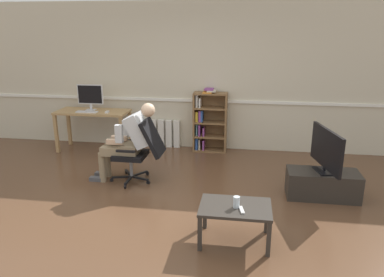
{
  "coord_description": "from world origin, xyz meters",
  "views": [
    {
      "loc": [
        0.92,
        -4.22,
        2.24
      ],
      "look_at": [
        0.15,
        0.85,
        0.7
      ],
      "focal_mm": 34.72,
      "sensor_mm": 36.0,
      "label": 1
    }
  ],
  "objects_px": {
    "imac_monitor": "(90,95)",
    "bookshelf": "(208,121)",
    "tv_stand": "(322,184)",
    "drinking_glass": "(236,202)",
    "computer_mouse": "(107,112)",
    "coffee_table": "(235,211)",
    "keyboard": "(87,112)",
    "radiator": "(157,133)",
    "computer_desk": "(93,117)",
    "spare_remote": "(242,210)",
    "person_seated": "(128,140)",
    "office_chair": "(141,148)",
    "tv_screen": "(326,150)"
  },
  "relations": [
    {
      "from": "imac_monitor",
      "to": "bookshelf",
      "type": "bearing_deg",
      "value": 5.62
    },
    {
      "from": "tv_stand",
      "to": "drinking_glass",
      "type": "bearing_deg",
      "value": -130.81
    },
    {
      "from": "imac_monitor",
      "to": "tv_stand",
      "type": "relative_size",
      "value": 0.52
    },
    {
      "from": "computer_mouse",
      "to": "coffee_table",
      "type": "distance_m",
      "value": 3.61
    },
    {
      "from": "keyboard",
      "to": "radiator",
      "type": "height_order",
      "value": "keyboard"
    },
    {
      "from": "computer_mouse",
      "to": "bookshelf",
      "type": "distance_m",
      "value": 1.85
    },
    {
      "from": "imac_monitor",
      "to": "coffee_table",
      "type": "height_order",
      "value": "imac_monitor"
    },
    {
      "from": "imac_monitor",
      "to": "keyboard",
      "type": "bearing_deg",
      "value": -88.05
    },
    {
      "from": "computer_desk",
      "to": "spare_remote",
      "type": "bearing_deg",
      "value": -45.53
    },
    {
      "from": "radiator",
      "to": "person_seated",
      "type": "height_order",
      "value": "person_seated"
    },
    {
      "from": "computer_desk",
      "to": "bookshelf",
      "type": "bearing_deg",
      "value": 7.83
    },
    {
      "from": "tv_stand",
      "to": "computer_desk",
      "type": "bearing_deg",
      "value": 159.02
    },
    {
      "from": "bookshelf",
      "to": "person_seated",
      "type": "xyz_separation_m",
      "value": [
        -1.0,
        -1.62,
        0.08
      ]
    },
    {
      "from": "coffee_table",
      "to": "person_seated",
      "type": "bearing_deg",
      "value": 138.57
    },
    {
      "from": "imac_monitor",
      "to": "bookshelf",
      "type": "height_order",
      "value": "imac_monitor"
    },
    {
      "from": "office_chair",
      "to": "tv_stand",
      "type": "distance_m",
      "value": 2.62
    },
    {
      "from": "computer_mouse",
      "to": "bookshelf",
      "type": "xyz_separation_m",
      "value": [
        1.79,
        0.41,
        -0.21
      ]
    },
    {
      "from": "keyboard",
      "to": "tv_screen",
      "type": "distance_m",
      "value": 4.17
    },
    {
      "from": "computer_desk",
      "to": "office_chair",
      "type": "distance_m",
      "value": 1.86
    },
    {
      "from": "tv_stand",
      "to": "coffee_table",
      "type": "bearing_deg",
      "value": -131.66
    },
    {
      "from": "coffee_table",
      "to": "spare_remote",
      "type": "distance_m",
      "value": 0.14
    },
    {
      "from": "keyboard",
      "to": "office_chair",
      "type": "height_order",
      "value": "office_chair"
    },
    {
      "from": "keyboard",
      "to": "computer_mouse",
      "type": "xyz_separation_m",
      "value": [
        0.38,
        0.02,
        0.01
      ]
    },
    {
      "from": "office_chair",
      "to": "tv_stand",
      "type": "xyz_separation_m",
      "value": [
        2.6,
        -0.16,
        -0.34
      ]
    },
    {
      "from": "radiator",
      "to": "office_chair",
      "type": "bearing_deg",
      "value": -84.36
    },
    {
      "from": "imac_monitor",
      "to": "computer_mouse",
      "type": "bearing_deg",
      "value": -26.96
    },
    {
      "from": "computer_desk",
      "to": "radiator",
      "type": "relative_size",
      "value": 1.5
    },
    {
      "from": "office_chair",
      "to": "keyboard",
      "type": "bearing_deg",
      "value": -130.8
    },
    {
      "from": "person_seated",
      "to": "radiator",
      "type": "bearing_deg",
      "value": -179.5
    },
    {
      "from": "imac_monitor",
      "to": "bookshelf",
      "type": "xyz_separation_m",
      "value": [
        2.18,
        0.21,
        -0.46
      ]
    },
    {
      "from": "bookshelf",
      "to": "office_chair",
      "type": "distance_m",
      "value": 1.82
    },
    {
      "from": "keyboard",
      "to": "drinking_glass",
      "type": "xyz_separation_m",
      "value": [
        2.81,
        -2.66,
        -0.29
      ]
    },
    {
      "from": "keyboard",
      "to": "computer_desk",
      "type": "bearing_deg",
      "value": 71.18
    },
    {
      "from": "computer_desk",
      "to": "coffee_table",
      "type": "xyz_separation_m",
      "value": [
        2.75,
        -2.77,
        -0.28
      ]
    },
    {
      "from": "computer_desk",
      "to": "office_chair",
      "type": "relative_size",
      "value": 1.38
    },
    {
      "from": "keyboard",
      "to": "coffee_table",
      "type": "xyz_separation_m",
      "value": [
        2.8,
        -2.63,
        -0.4
      ]
    },
    {
      "from": "person_seated",
      "to": "drinking_glass",
      "type": "bearing_deg",
      "value": 49.02
    },
    {
      "from": "computer_mouse",
      "to": "spare_remote",
      "type": "height_order",
      "value": "computer_mouse"
    },
    {
      "from": "computer_desk",
      "to": "keyboard",
      "type": "height_order",
      "value": "keyboard"
    },
    {
      "from": "bookshelf",
      "to": "coffee_table",
      "type": "distance_m",
      "value": 3.14
    },
    {
      "from": "person_seated",
      "to": "drinking_glass",
      "type": "relative_size",
      "value": 9.85
    },
    {
      "from": "tv_stand",
      "to": "spare_remote",
      "type": "xyz_separation_m",
      "value": [
        -1.07,
        -1.38,
        0.24
      ]
    },
    {
      "from": "radiator",
      "to": "tv_screen",
      "type": "relative_size",
      "value": 0.98
    },
    {
      "from": "imac_monitor",
      "to": "office_chair",
      "type": "height_order",
      "value": "imac_monitor"
    },
    {
      "from": "imac_monitor",
      "to": "person_seated",
      "type": "bearing_deg",
      "value": -50.25
    },
    {
      "from": "computer_mouse",
      "to": "office_chair",
      "type": "height_order",
      "value": "office_chair"
    },
    {
      "from": "keyboard",
      "to": "tv_stand",
      "type": "xyz_separation_m",
      "value": [
        3.94,
        -1.35,
        -0.58
      ]
    },
    {
      "from": "person_seated",
      "to": "spare_remote",
      "type": "height_order",
      "value": "person_seated"
    },
    {
      "from": "person_seated",
      "to": "tv_stand",
      "type": "xyz_separation_m",
      "value": [
        2.78,
        -0.16,
        -0.46
      ]
    },
    {
      "from": "computer_mouse",
      "to": "bookshelf",
      "type": "bearing_deg",
      "value": 12.96
    }
  ]
}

